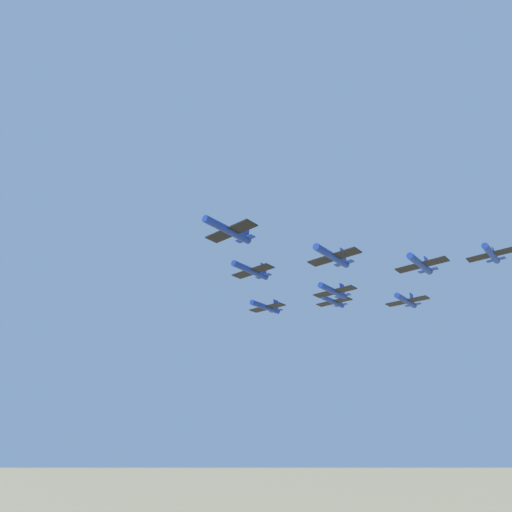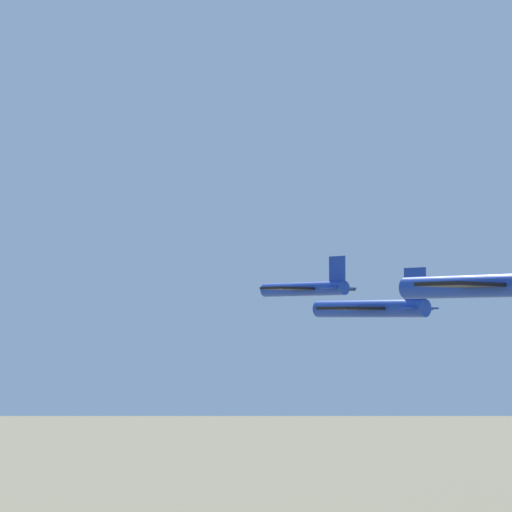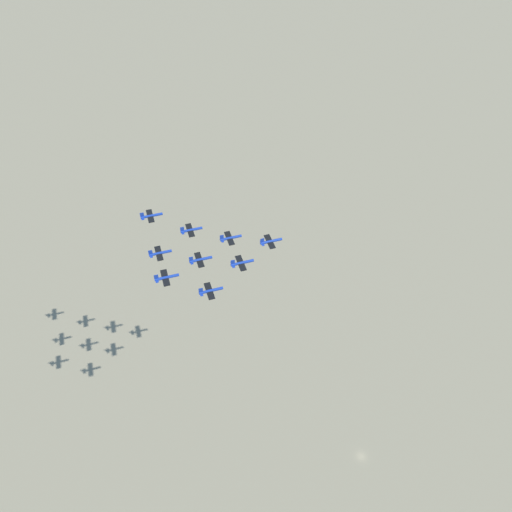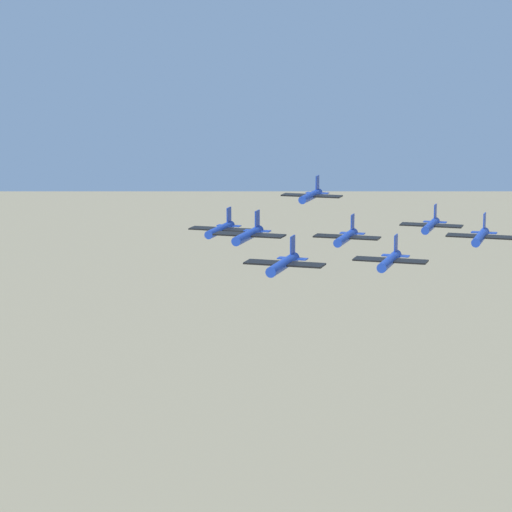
{
  "view_description": "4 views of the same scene",
  "coord_description": "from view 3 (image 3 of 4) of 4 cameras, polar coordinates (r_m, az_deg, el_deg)",
  "views": [
    {
      "loc": [
        96.31,
        19.83,
        72.36
      ],
      "look_at": [
        47.4,
        51.0,
        98.58
      ],
      "focal_mm": 28.0,
      "sensor_mm": 36.0,
      "label": 1
    },
    {
      "loc": [
        88.97,
        119.23,
        98.58
      ],
      "look_at": [
        50.12,
        38.85,
        104.1
      ],
      "focal_mm": 70.0,
      "sensor_mm": 36.0,
      "label": 2
    },
    {
      "loc": [
        -103.58,
        53.55,
        244.42
      ],
      "look_at": [
        42.57,
        51.52,
        98.42
      ],
      "focal_mm": 35.0,
      "sensor_mm": 36.0,
      "label": 3
    },
    {
      "loc": [
        119.22,
        -65.34,
        125.7
      ],
      "look_at": [
        41.72,
        50.13,
        100.49
      ],
      "focal_mm": 85.0,
      "sensor_mm": 36.0,
      "label": 4
    }
  ],
  "objects": [
    {
      "name": "ground_plane",
      "position": [
        270.81,
        11.93,
        -21.49
      ],
      "size": [
        3000.0,
        3000.0,
        0.0
      ],
      "primitive_type": "plane",
      "color": "gray"
    },
    {
      "name": "jet_0",
      "position": [
        209.22,
        1.64,
        1.68
      ],
      "size": [
        9.24,
        9.52,
        3.2
      ],
      "rotation": [
        0.0,
        0.0,
        3.43
      ],
      "color": "#19389E"
    },
    {
      "name": "jet_1",
      "position": [
        213.6,
        -3.0,
        2.07
      ],
      "size": [
        9.24,
        9.52,
        3.2
      ],
      "rotation": [
        0.0,
        0.0,
        3.43
      ],
      "color": "#19389E"
    },
    {
      "name": "jet_2",
      "position": [
        199.62,
        -1.68,
        -0.79
      ],
      "size": [
        9.24,
        9.52,
        3.2
      ],
      "rotation": [
        0.0,
        0.0,
        3.43
      ],
      "color": "#19389E"
    },
    {
      "name": "jet_3",
      "position": [
        217.47,
        -7.49,
        2.96
      ],
      "size": [
        9.24,
        9.52,
        3.2
      ],
      "rotation": [
        0.0,
        0.0,
        3.43
      ],
      "color": "#19389E"
    },
    {
      "name": "jet_4",
      "position": [
        205.23,
        -6.44,
        -0.41
      ],
      "size": [
        9.24,
        9.52,
        3.2
      ],
      "rotation": [
        0.0,
        0.0,
        3.43
      ],
      "color": "#19389E"
    },
    {
      "name": "jet_5",
      "position": [
        192.99,
        -5.28,
        -3.98
      ],
      "size": [
        9.24,
        9.52,
        3.2
      ],
      "rotation": [
        0.0,
        0.0,
        3.43
      ],
      "color": "#19389E"
    },
    {
      "name": "jet_6",
      "position": [
        220.35,
        -11.94,
        4.51
      ],
      "size": [
        9.24,
        9.52,
        3.2
      ],
      "rotation": [
        0.0,
        0.0,
        3.43
      ],
      "color": "#19389E"
    },
    {
      "name": "jet_7",
      "position": [
        210.8,
        -10.98,
        0.32
      ],
      "size": [
        9.24,
        9.52,
        3.2
      ],
      "rotation": [
        0.0,
        0.0,
        3.43
      ],
      "color": "#19389E"
    },
    {
      "name": "jet_8",
      "position": [
        195.64,
        -10.27,
        -2.43
      ],
      "size": [
        9.24,
        9.52,
        3.2
      ],
      "rotation": [
        0.0,
        0.0,
        3.43
      ],
      "color": "#19389E"
    }
  ]
}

